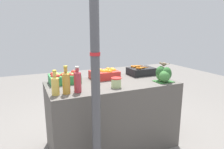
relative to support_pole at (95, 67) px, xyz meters
name	(u,v)px	position (x,y,z in m)	size (l,w,h in m)	color
ground_plane	(112,144)	(0.41, 0.56, -1.18)	(10.00, 10.00, 0.00)	slate
market_table	(112,114)	(0.41, 0.56, -0.75)	(1.58, 0.78, 0.86)	#56514C
support_pole	(95,67)	(0.00, 0.00, 0.00)	(0.09, 0.09, 2.36)	#4C4C51
apple_crate	(64,78)	(-0.14, 0.77, -0.26)	(0.36, 0.27, 0.14)	#2D8442
orange_crate	(105,74)	(0.41, 0.78, -0.26)	(0.36, 0.27, 0.14)	red
carrot_crate	(141,71)	(0.97, 0.78, -0.26)	(0.36, 0.27, 0.14)	black
broccoli_pile	(163,75)	(1.00, 0.32, -0.23)	(0.22, 0.20, 0.20)	#2D602D
juice_bottle_golden	(55,85)	(-0.31, 0.34, -0.22)	(0.08, 0.08, 0.26)	gold
juice_bottle_amber	(66,82)	(-0.20, 0.34, -0.20)	(0.08, 0.08, 0.29)	gold
juice_bottle_ruby	(78,81)	(-0.08, 0.34, -0.20)	(0.08, 0.08, 0.28)	#B2333D
pickle_jar	(116,83)	(0.37, 0.34, -0.26)	(0.12, 0.12, 0.11)	#B2C684
sparrow_bird	(163,64)	(1.02, 0.35, -0.10)	(0.11, 0.10, 0.05)	#4C3D2D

